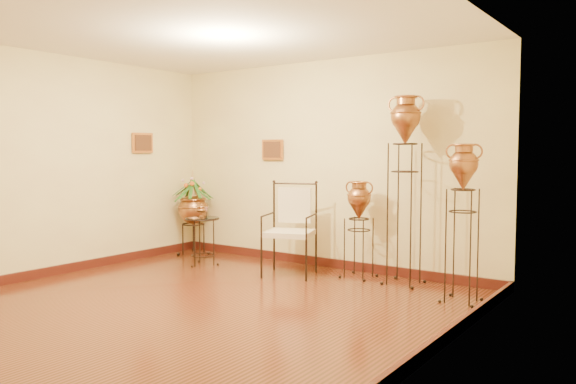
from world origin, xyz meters
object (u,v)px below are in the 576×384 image
Objects in this scene: armchair at (289,229)px; side_table at (203,240)px; amphora_tall at (405,188)px; planter_urn at (193,206)px; amphora_mid at (462,222)px.

armchair is 1.39m from side_table.
armchair is (-1.37, -0.41, -0.56)m from amphora_tall.
planter_urn is 1.01m from side_table.
amphora_tall is 0.96m from amphora_mid.
armchair is (2.10, -0.41, -0.15)m from planter_urn.
amphora_mid is 2.00× the size of side_table.
amphora_mid is 2.21m from armchair.
side_table is (-3.56, -0.16, -0.50)m from amphora_mid.
amphora_tall is 2.90m from side_table.
planter_urn is at bearing 180.00° from amphora_tall.
amphora_mid is at bearing -26.12° from amphora_tall.
side_table is (-2.74, -0.56, -0.80)m from amphora_tall.
amphora_tall is 1.69× the size of planter_urn.
amphora_tall reaches higher than planter_urn.
side_table is at bearing -37.09° from planter_urn.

